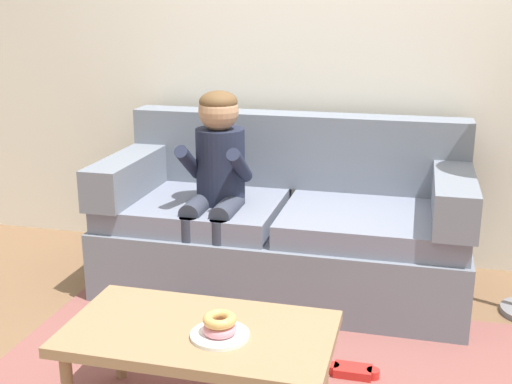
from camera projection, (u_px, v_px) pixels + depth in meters
name	position (u px, v px, depth m)	size (l,w,h in m)	color
ground	(269.00, 363.00, 2.88)	(10.00, 10.00, 0.00)	brown
wall_back	(325.00, 26.00, 3.79)	(8.00, 0.10, 2.80)	silver
couch	(285.00, 227.00, 3.60)	(1.94, 0.90, 0.92)	slate
coffee_table	(200.00, 339.00, 2.37)	(0.98, 0.53, 0.40)	#937551
person_child	(216.00, 175.00, 3.39)	(0.34, 0.58, 1.10)	#1E2338
plate	(220.00, 335.00, 2.29)	(0.21, 0.21, 0.01)	white
donut	(220.00, 329.00, 2.29)	(0.12, 0.12, 0.04)	pink
donut_second	(220.00, 319.00, 2.28)	(0.12, 0.12, 0.04)	tan
toy_controller	(353.00, 372.00, 2.76)	(0.23, 0.09, 0.05)	red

